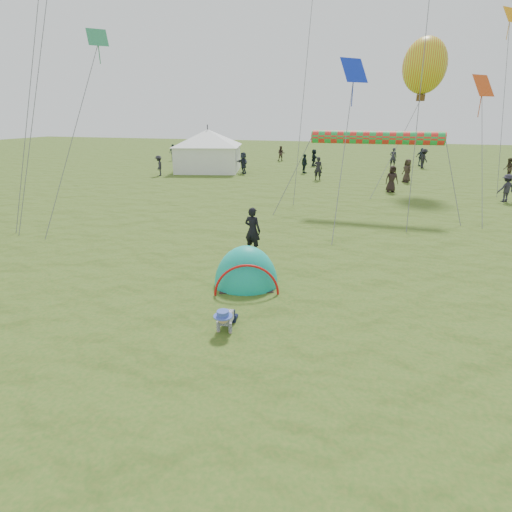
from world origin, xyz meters
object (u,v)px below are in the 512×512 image
(crawling_toddler, at_px, (226,318))
(balloon_kite, at_px, (424,69))
(event_marquee, at_px, (208,149))
(popup_tent, at_px, (246,285))
(standing_adult, at_px, (253,230))

(crawling_toddler, height_order, balloon_kite, balloon_kite)
(event_marquee, distance_m, balloon_kite, 18.12)
(crawling_toddler, relative_size, balloon_kite, 0.21)
(crawling_toddler, distance_m, event_marquee, 28.33)
(popup_tent, height_order, balloon_kite, balloon_kite)
(crawling_toddler, relative_size, standing_adult, 0.47)
(popup_tent, bearing_deg, balloon_kite, 54.37)
(standing_adult, distance_m, balloon_kite, 18.87)
(popup_tent, relative_size, standing_adult, 1.43)
(standing_adult, xyz_separation_m, balloon_kite, (6.38, 16.46, 6.68))
(standing_adult, bearing_deg, balloon_kite, -99.10)
(crawling_toddler, distance_m, popup_tent, 2.66)
(event_marquee, relative_size, balloon_kite, 1.48)
(standing_adult, bearing_deg, popup_tent, 115.47)
(standing_adult, xyz_separation_m, event_marquee, (-10.40, 20.37, 1.06))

